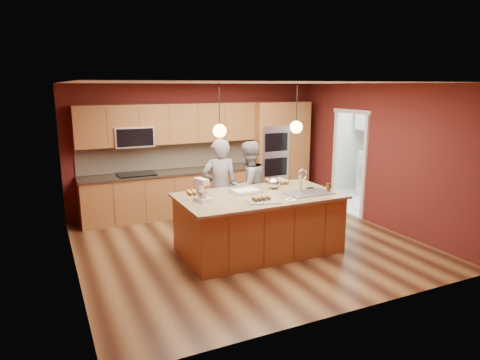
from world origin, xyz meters
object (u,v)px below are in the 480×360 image
island (260,222)px  person_left (220,188)px  person_right (248,187)px  mixing_bowl (274,183)px  stand_mixer (202,191)px

island → person_left: (-0.29, 0.97, 0.39)m
person_left → person_right: 0.57m
mixing_bowl → person_right: bearing=101.3°
stand_mixer → mixing_bowl: bearing=-8.8°
island → stand_mixer: size_ratio=7.47×
island → mixing_bowl: island is taller
person_left → stand_mixer: (-0.68, -0.93, 0.22)m
island → stand_mixer: (-0.97, 0.04, 0.61)m
person_right → stand_mixer: 1.58m
island → person_left: 1.09m
person_right → person_left: bearing=-14.2°
person_right → stand_mixer: person_right is taller
person_left → mixing_bowl: 1.00m
stand_mixer → person_left: bearing=35.2°
person_left → island: bearing=114.3°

